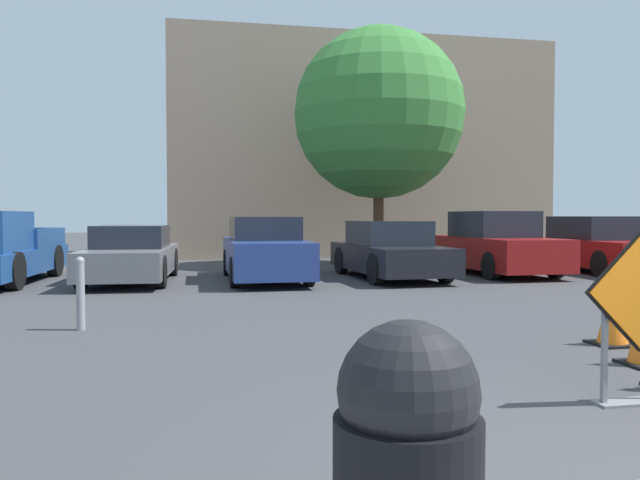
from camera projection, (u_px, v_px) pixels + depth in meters
ground_plane at (313, 289)px, 12.97m from camera, size 96.00×96.00×0.00m
road_closed_sign at (639, 309)px, 4.97m from camera, size 0.97×0.20×1.40m
traffic_cone_third at (613, 312)px, 7.31m from camera, size 0.47×0.47×0.80m
parked_car_second at (132, 255)px, 14.36m from camera, size 1.99×4.62×1.30m
parked_car_third at (265, 251)px, 14.71m from camera, size 1.80×4.59×1.50m
parked_car_fourth at (389, 251)px, 15.22m from camera, size 2.03×4.48×1.40m
parked_car_fifth at (494, 245)px, 16.32m from camera, size 2.00×4.56×1.64m
parked_car_sixth at (595, 246)px, 17.04m from camera, size 1.91×4.66×1.51m
trash_bin at (408, 475)px, 2.04m from camera, size 0.49×0.49×1.04m
bollard_nearest at (80, 291)px, 8.26m from camera, size 0.12×0.12×0.98m
building_facade_backdrop at (355, 152)px, 25.19m from camera, size 14.62×5.00×8.26m
street_tree_behind_lot at (379, 114)px, 18.88m from camera, size 5.16×5.16×7.20m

